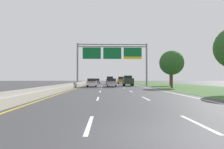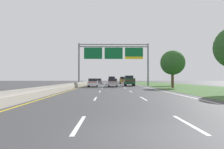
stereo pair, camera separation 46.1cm
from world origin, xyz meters
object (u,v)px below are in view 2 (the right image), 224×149
(car_gold_right_lane_suv, at_px, (123,80))
(roadside_tree_far, at_px, (172,66))
(overhead_sign_gantry, at_px, (114,55))
(car_grey_left_lane_sedan, at_px, (99,81))
(car_navy_centre_lane_suv, at_px, (112,80))
(roadside_tree_mid, at_px, (173,63))
(car_white_left_lane_sedan, at_px, (93,82))
(car_silver_centre_lane_sedan, at_px, (113,82))
(pickup_truck_darkgreen, at_px, (129,81))

(car_gold_right_lane_suv, distance_m, roadside_tree_far, 20.60)
(overhead_sign_gantry, xyz_separation_m, car_gold_right_lane_suv, (3.28, 18.75, -5.36))
(car_gold_right_lane_suv, relative_size, roadside_tree_far, 0.77)
(overhead_sign_gantry, xyz_separation_m, car_grey_left_lane_sedan, (-3.97, 18.38, -5.64))
(car_navy_centre_lane_suv, relative_size, roadside_tree_mid, 0.76)
(car_white_left_lane_sedan, bearing_deg, car_silver_centre_lane_sedan, -80.02)
(car_navy_centre_lane_suv, relative_size, roadside_tree_far, 0.77)
(overhead_sign_gantry, relative_size, car_navy_centre_lane_suv, 3.20)
(roadside_tree_mid, bearing_deg, car_gold_right_lane_suv, 102.15)
(car_gold_right_lane_suv, bearing_deg, overhead_sign_gantry, 169.87)
(roadside_tree_mid, bearing_deg, roadside_tree_far, 73.51)
(overhead_sign_gantry, relative_size, pickup_truck_darkgreen, 2.76)
(car_white_left_lane_sedan, bearing_deg, overhead_sign_gantry, -45.86)
(car_silver_centre_lane_sedan, relative_size, roadside_tree_mid, 0.72)
(pickup_truck_darkgreen, relative_size, car_navy_centre_lane_suv, 1.16)
(car_silver_centre_lane_sedan, xyz_separation_m, car_navy_centre_lane_suv, (0.03, 15.69, 0.28))
(car_navy_centre_lane_suv, height_order, car_gold_right_lane_suv, same)
(car_white_left_lane_sedan, xyz_separation_m, car_navy_centre_lane_suv, (3.87, 16.48, 0.28))
(pickup_truck_darkgreen, xyz_separation_m, car_navy_centre_lane_suv, (-3.54, 12.16, 0.02))
(car_gold_right_lane_suv, bearing_deg, car_white_left_lane_sedan, 162.02)
(overhead_sign_gantry, relative_size, car_grey_left_lane_sedan, 3.42)
(car_navy_centre_lane_suv, xyz_separation_m, car_gold_right_lane_suv, (3.48, 6.46, 0.00))
(car_gold_right_lane_suv, bearing_deg, car_navy_centre_lane_suv, 151.50)
(pickup_truck_darkgreen, height_order, car_silver_centre_lane_sedan, pickup_truck_darkgreen)
(overhead_sign_gantry, bearing_deg, roadside_tree_mid, -46.67)
(overhead_sign_gantry, distance_m, pickup_truck_darkgreen, 6.34)
(overhead_sign_gantry, bearing_deg, car_silver_centre_lane_sedan, -93.91)
(pickup_truck_darkgreen, distance_m, car_white_left_lane_sedan, 8.59)
(pickup_truck_darkgreen, height_order, car_gold_right_lane_suv, pickup_truck_darkgreen)
(car_navy_centre_lane_suv, distance_m, car_gold_right_lane_suv, 7.34)
(overhead_sign_gantry, relative_size, car_silver_centre_lane_sedan, 3.39)
(overhead_sign_gantry, xyz_separation_m, car_white_left_lane_sedan, (-4.07, -4.18, -5.64))
(car_gold_right_lane_suv, bearing_deg, car_grey_left_lane_sedan, 92.75)
(car_grey_left_lane_sedan, xyz_separation_m, roadside_tree_mid, (13.45, -28.43, 3.35))
(pickup_truck_darkgreen, relative_size, car_white_left_lane_sedan, 1.23)
(overhead_sign_gantry, distance_m, car_navy_centre_lane_suv, 13.41)
(roadside_tree_far, bearing_deg, roadside_tree_mid, -106.49)
(pickup_truck_darkgreen, height_order, car_grey_left_lane_sedan, pickup_truck_darkgreen)
(pickup_truck_darkgreen, xyz_separation_m, car_grey_left_lane_sedan, (-7.31, 18.24, -0.26))
(car_silver_centre_lane_sedan, bearing_deg, car_navy_centre_lane_suv, 1.23)
(overhead_sign_gantry, bearing_deg, car_white_left_lane_sedan, -134.22)
(overhead_sign_gantry, xyz_separation_m, roadside_tree_mid, (9.48, -10.05, -2.29))
(pickup_truck_darkgreen, relative_size, roadside_tree_mid, 0.88)
(roadside_tree_far, bearing_deg, car_white_left_lane_sedan, -163.71)
(car_white_left_lane_sedan, distance_m, car_navy_centre_lane_suv, 16.93)
(pickup_truck_darkgreen, bearing_deg, overhead_sign_gantry, 93.85)
(pickup_truck_darkgreen, distance_m, car_gold_right_lane_suv, 18.62)
(car_grey_left_lane_sedan, bearing_deg, overhead_sign_gantry, -167.72)
(roadside_tree_far, bearing_deg, overhead_sign_gantry, -176.81)
(roadside_tree_mid, bearing_deg, car_white_left_lane_sedan, 156.59)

